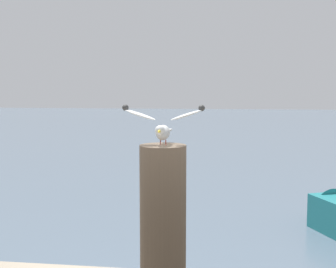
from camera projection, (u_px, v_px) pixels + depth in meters
mooring_post at (163, 224)px, 3.11m from camera, size 0.32×0.32×1.09m
seagull at (163, 126)px, 3.04m from camera, size 0.56×0.39×0.27m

